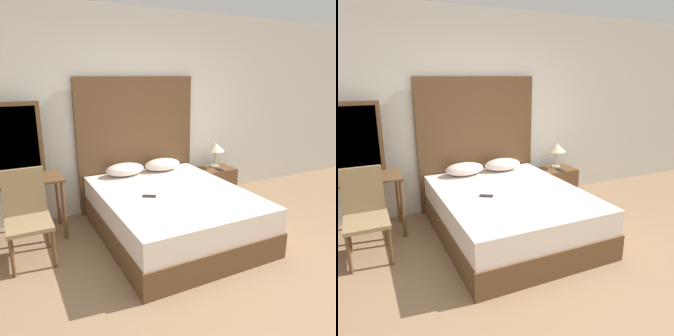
{
  "view_description": "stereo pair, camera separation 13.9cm",
  "coord_description": "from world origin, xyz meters",
  "views": [
    {
      "loc": [
        -1.69,
        -1.85,
        1.84
      ],
      "look_at": [
        -0.02,
        1.42,
        0.8
      ],
      "focal_mm": 35.0,
      "sensor_mm": 36.0,
      "label": 1
    },
    {
      "loc": [
        -1.57,
        -1.91,
        1.84
      ],
      "look_at": [
        -0.02,
        1.42,
        0.8
      ],
      "focal_mm": 35.0,
      "sensor_mm": 36.0,
      "label": 2
    }
  ],
  "objects": [
    {
      "name": "ground_plane",
      "position": [
        0.0,
        0.0,
        0.0
      ],
      "size": [
        16.0,
        16.0,
        0.0
      ],
      "primitive_type": "plane",
      "color": "#8C6B4C"
    },
    {
      "name": "wall_back",
      "position": [
        0.0,
        2.44,
        1.35
      ],
      "size": [
        10.0,
        0.06,
        2.7
      ],
      "color": "silver",
      "rests_on": "ground_plane"
    },
    {
      "name": "bed",
      "position": [
        -0.02,
        1.32,
        0.27
      ],
      "size": [
        1.61,
        2.04,
        0.55
      ],
      "color": "brown",
      "rests_on": "ground_plane"
    },
    {
      "name": "headboard",
      "position": [
        -0.02,
        2.37,
        0.91
      ],
      "size": [
        1.69,
        0.05,
        1.83
      ],
      "color": "brown",
      "rests_on": "ground_plane"
    },
    {
      "name": "pillow_left",
      "position": [
        -0.3,
        2.14,
        0.63
      ],
      "size": [
        0.52,
        0.31,
        0.17
      ],
      "color": "silver",
      "rests_on": "bed"
    },
    {
      "name": "pillow_right",
      "position": [
        0.26,
        2.14,
        0.63
      ],
      "size": [
        0.52,
        0.31,
        0.17
      ],
      "color": "silver",
      "rests_on": "bed"
    },
    {
      "name": "phone_on_bed",
      "position": [
        -0.33,
        1.27,
        0.55
      ],
      "size": [
        0.16,
        0.14,
        0.01
      ],
      "color": "#232328",
      "rests_on": "bed"
    },
    {
      "name": "nightstand",
      "position": [
        1.12,
        2.05,
        0.24
      ],
      "size": [
        0.53,
        0.39,
        0.49
      ],
      "color": "brown",
      "rests_on": "ground_plane"
    },
    {
      "name": "table_lamp",
      "position": [
        1.15,
        2.13,
        0.78
      ],
      "size": [
        0.27,
        0.27,
        0.37
      ],
      "color": "tan",
      "rests_on": "nightstand"
    },
    {
      "name": "phone_on_nightstand",
      "position": [
        1.11,
        1.95,
        0.49
      ],
      "size": [
        0.08,
        0.15,
        0.01
      ],
      "color": "black",
      "rests_on": "nightstand"
    },
    {
      "name": "vanity_desk",
      "position": [
        -1.6,
        1.99,
        0.6
      ],
      "size": [
        0.93,
        0.51,
        0.72
      ],
      "color": "brown",
      "rests_on": "ground_plane"
    },
    {
      "name": "vanity_mirror",
      "position": [
        -1.6,
        2.22,
        1.14
      ],
      "size": [
        0.64,
        0.03,
        0.84
      ],
      "color": "brown",
      "rests_on": "vanity_desk"
    },
    {
      "name": "chair",
      "position": [
        -1.57,
        1.53,
        0.51
      ],
      "size": [
        0.43,
        0.49,
        0.93
      ],
      "color": "olive",
      "rests_on": "ground_plane"
    }
  ]
}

